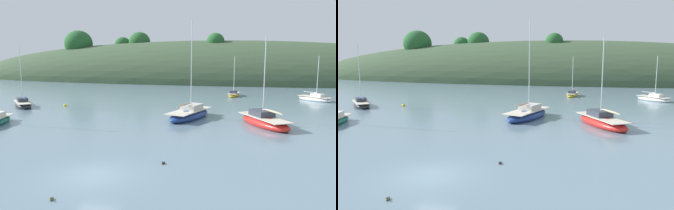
% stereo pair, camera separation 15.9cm
% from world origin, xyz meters
% --- Properties ---
extents(ground_plane, '(400.00, 400.00, 0.00)m').
position_xyz_m(ground_plane, '(0.00, 0.00, 0.00)').
color(ground_plane, slate).
extents(far_shoreline_hill, '(150.00, 36.00, 24.85)m').
position_xyz_m(far_shoreline_hill, '(-0.20, 74.96, 0.07)').
color(far_shoreline_hill, '#384C33').
rests_on(far_shoreline_hill, ground).
extents(sailboat_red_portside, '(5.82, 7.72, 8.97)m').
position_xyz_m(sailboat_red_portside, '(10.65, 16.46, 0.44)').
color(sailboat_red_portside, red).
rests_on(sailboat_red_portside, ground).
extents(sailboat_blue_center, '(5.10, 5.07, 7.04)m').
position_xyz_m(sailboat_blue_center, '(19.42, 36.87, 0.34)').
color(sailboat_blue_center, white).
rests_on(sailboat_blue_center, ground).
extents(sailboat_black_sloop, '(2.32, 4.81, 6.87)m').
position_xyz_m(sailboat_black_sloop, '(7.09, 39.82, 0.32)').
color(sailboat_black_sloop, gold).
rests_on(sailboat_black_sloop, ground).
extents(sailboat_cream_ketch, '(4.93, 8.09, 11.01)m').
position_xyz_m(sailboat_cream_ketch, '(2.77, 18.59, 0.46)').
color(sailboat_cream_ketch, navy).
rests_on(sailboat_cream_ketch, ground).
extents(sailboat_orange_cutter, '(5.37, 5.55, 8.51)m').
position_xyz_m(sailboat_orange_cutter, '(-20.62, 21.83, 0.37)').
color(sailboat_orange_cutter, '#232328').
rests_on(sailboat_orange_cutter, ground).
extents(mooring_buoy_outer, '(0.44, 0.44, 0.54)m').
position_xyz_m(mooring_buoy_outer, '(-15.24, 23.42, 0.12)').
color(mooring_buoy_outer, yellow).
rests_on(mooring_buoy_outer, ground).
extents(duck_straggler, '(0.24, 0.43, 0.24)m').
position_xyz_m(duck_straggler, '(3.50, 2.91, 0.05)').
color(duck_straggler, '#2D2823').
rests_on(duck_straggler, ground).
extents(duck_lone_left, '(0.27, 0.42, 0.24)m').
position_xyz_m(duck_lone_left, '(-0.55, -3.52, 0.05)').
color(duck_lone_left, brown).
rests_on(duck_lone_left, ground).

